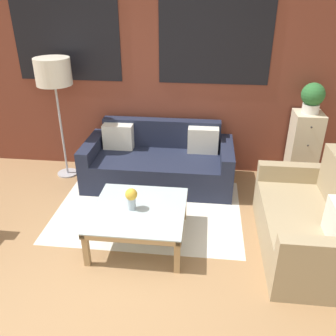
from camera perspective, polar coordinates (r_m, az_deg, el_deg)
The scene contains 10 objects.
ground_plane at distance 3.40m, azimuth -11.24°, elevation -17.99°, with size 16.00×16.00×0.00m, color #9E754C.
wall_back_brick at distance 4.88m, azimuth -4.37°, elevation 15.56°, with size 8.40×0.09×2.80m.
rug at distance 4.28m, azimuth -3.13°, elevation -6.69°, with size 2.17×1.55×0.00m.
couch_dark at distance 4.74m, azimuth -1.47°, elevation 0.82°, with size 1.92×0.88×0.78m.
settee_vintage at distance 3.78m, azimuth 21.90°, elevation -8.37°, with size 0.80×1.48×0.92m.
coffee_table at distance 3.64m, azimuth -4.68°, elevation -7.25°, with size 0.93×0.93×0.38m.
floor_lamp at distance 4.79m, azimuth -17.89°, elevation 14.01°, with size 0.45×0.45×1.61m.
drawer_cabinet at distance 4.99m, azimuth 20.82°, elevation 2.97°, with size 0.36×0.39×0.97m.
potted_plant at distance 4.77m, azimuth 22.19°, elevation 10.52°, with size 0.28×0.28×0.38m.
flower_vase at distance 3.55m, azimuth -5.89°, elevation -4.70°, with size 0.12×0.12×0.23m.
Camera 1 is at (0.89, -2.26, 2.38)m, focal length 38.00 mm.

